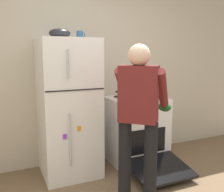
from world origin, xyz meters
The scene contains 8 objects.
kitchen_wall_back centered at (0.00, 1.95, 1.35)m, with size 6.00×0.10×2.70m, color beige.
refrigerator centered at (-0.37, 1.57, 0.84)m, with size 0.68×0.72×1.69m.
stove_range centered at (0.58, 1.55, 0.45)m, with size 0.76×1.22×0.92m.
person_cook centered at (0.09, 0.63, 0.95)m, with size 0.67×0.70×1.60m.
red_pot centered at (0.42, 1.52, 0.97)m, with size 0.34×0.24×0.12m.
coffee_mug centered at (-0.19, 1.62, 1.73)m, with size 0.11×0.08×0.10m.
pepper_mill centered at (0.88, 1.77, 1.01)m, with size 0.05×0.05×0.19m, color brown.
mixing_bowl centered at (-0.45, 1.57, 1.74)m, with size 0.25×0.25×0.11m, color black.
Camera 1 is at (-1.16, -1.50, 1.51)m, focal length 41.46 mm.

